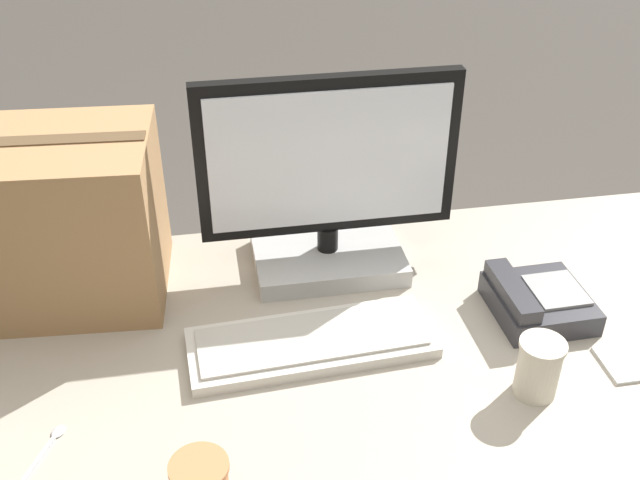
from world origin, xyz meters
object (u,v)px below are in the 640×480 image
at_px(desk_phone, 536,301).
at_px(cardboard_box, 47,220).
at_px(paper_cup_right, 539,368).
at_px(sticky_note_pad, 629,363).
at_px(keyboard, 311,342).
at_px(spoon, 44,452).
at_px(monitor, 328,192).

distance_m(desk_phone, cardboard_box, 0.96).
xyz_separation_m(paper_cup_right, cardboard_box, (-0.83, 0.44, 0.11)).
bearing_deg(sticky_note_pad, paper_cup_right, -169.60).
distance_m(desk_phone, sticky_note_pad, 0.20).
xyz_separation_m(keyboard, cardboard_box, (-0.47, 0.27, 0.15)).
xyz_separation_m(spoon, sticky_note_pad, (1.02, 0.03, 0.00)).
distance_m(monitor, sticky_note_pad, 0.65).
distance_m(paper_cup_right, cardboard_box, 0.95).
distance_m(cardboard_box, sticky_note_pad, 1.12).
distance_m(paper_cup_right, sticky_note_pad, 0.21).
height_order(paper_cup_right, cardboard_box, cardboard_box).
distance_m(monitor, cardboard_box, 0.55).
relative_size(keyboard, spoon, 3.05).
xyz_separation_m(desk_phone, cardboard_box, (-0.92, 0.24, 0.14)).
xyz_separation_m(desk_phone, paper_cup_right, (-0.09, -0.20, 0.03)).
bearing_deg(sticky_note_pad, monitor, 139.97).
height_order(monitor, keyboard, monitor).
bearing_deg(spoon, keyboard, -45.08).
height_order(monitor, paper_cup_right, monitor).
bearing_deg(cardboard_box, paper_cup_right, -28.06).
bearing_deg(monitor, paper_cup_right, -57.30).
bearing_deg(spoon, desk_phone, -53.50).
height_order(paper_cup_right, spoon, paper_cup_right).
xyz_separation_m(desk_phone, sticky_note_pad, (0.11, -0.17, -0.03)).
bearing_deg(keyboard, cardboard_box, 147.49).
relative_size(spoon, cardboard_box, 0.34).
height_order(desk_phone, sticky_note_pad, desk_phone).
xyz_separation_m(monitor, cardboard_box, (-0.55, 0.01, -0.01)).
bearing_deg(desk_phone, keyboard, -178.11).
relative_size(keyboard, sticky_note_pad, 4.77).
relative_size(monitor, paper_cup_right, 4.76).
height_order(spoon, cardboard_box, cardboard_box).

